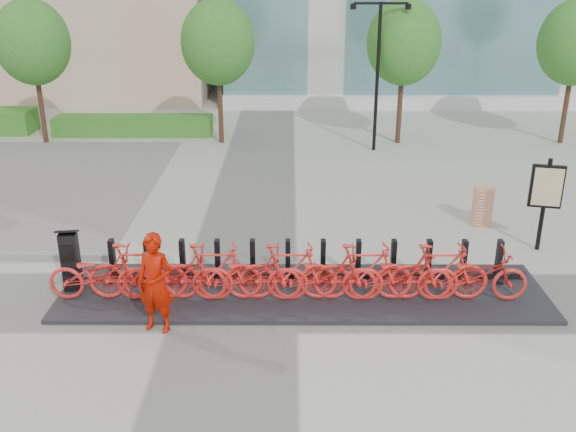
{
  "coord_description": "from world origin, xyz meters",
  "views": [
    {
      "loc": [
        1.05,
        -11.05,
        6.13
      ],
      "look_at": [
        1.0,
        1.5,
        1.2
      ],
      "focal_mm": 40.0,
      "sensor_mm": 36.0,
      "label": 1
    }
  ],
  "objects_px": {
    "bike_0": "(100,274)",
    "worker_red": "(155,283)",
    "map_sign": "(546,190)",
    "construction_barrel": "(483,206)",
    "kiosk": "(71,260)"
  },
  "relations": [
    {
      "from": "kiosk",
      "to": "worker_red",
      "type": "bearing_deg",
      "value": -42.72
    },
    {
      "from": "map_sign",
      "to": "bike_0",
      "type": "bearing_deg",
      "value": -151.99
    },
    {
      "from": "kiosk",
      "to": "map_sign",
      "type": "xyz_separation_m",
      "value": [
        10.03,
        2.12,
        0.73
      ]
    },
    {
      "from": "bike_0",
      "to": "worker_red",
      "type": "distance_m",
      "value": 1.65
    },
    {
      "from": "kiosk",
      "to": "map_sign",
      "type": "bearing_deg",
      "value": 4.51
    },
    {
      "from": "kiosk",
      "to": "worker_red",
      "type": "relative_size",
      "value": 0.71
    },
    {
      "from": "kiosk",
      "to": "worker_red",
      "type": "height_order",
      "value": "worker_red"
    },
    {
      "from": "bike_0",
      "to": "construction_barrel",
      "type": "bearing_deg",
      "value": -64.5
    },
    {
      "from": "worker_red",
      "to": "map_sign",
      "type": "xyz_separation_m",
      "value": [
        8.07,
        3.51,
        0.51
      ]
    },
    {
      "from": "worker_red",
      "to": "kiosk",
      "type": "bearing_deg",
      "value": 160.09
    },
    {
      "from": "bike_0",
      "to": "kiosk",
      "type": "distance_m",
      "value": 0.8
    },
    {
      "from": "bike_0",
      "to": "worker_red",
      "type": "height_order",
      "value": "worker_red"
    },
    {
      "from": "kiosk",
      "to": "worker_red",
      "type": "distance_m",
      "value": 2.41
    },
    {
      "from": "construction_barrel",
      "to": "map_sign",
      "type": "xyz_separation_m",
      "value": [
        0.89,
        -1.51,
        0.94
      ]
    },
    {
      "from": "kiosk",
      "to": "worker_red",
      "type": "xyz_separation_m",
      "value": [
        1.96,
        -1.39,
        0.21
      ]
    }
  ]
}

